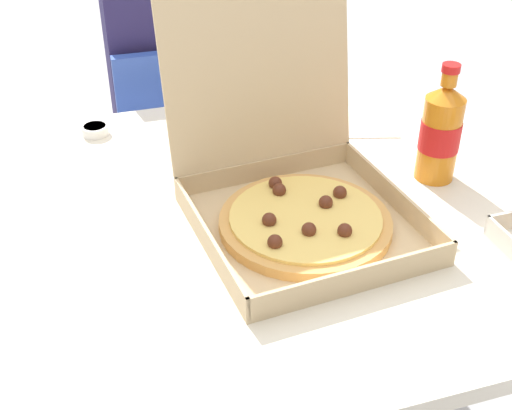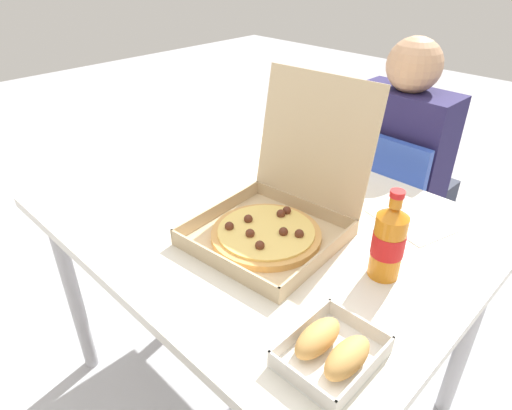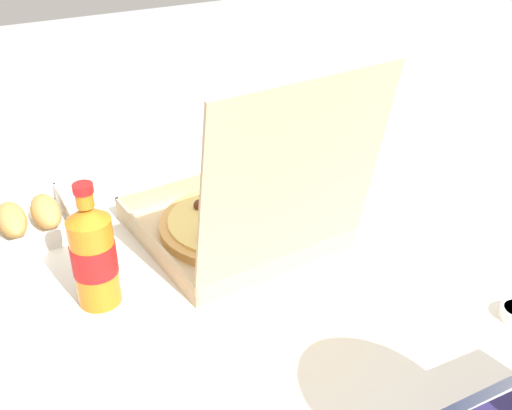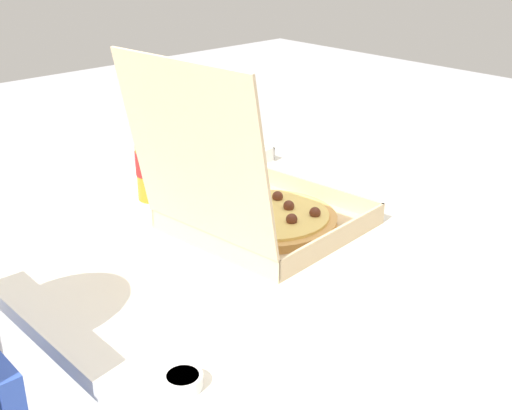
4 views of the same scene
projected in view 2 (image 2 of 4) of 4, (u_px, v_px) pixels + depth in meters
ground_plane at (259, 383)px, 1.65m from camera, size 10.00×10.00×0.00m
dining_table at (260, 237)px, 1.31m from camera, size 1.20×0.92×0.75m
chair at (388, 210)px, 1.80m from camera, size 0.41×0.41×0.83m
diner_person at (404, 159)px, 1.73m from camera, size 0.36×0.41×1.15m
pizza_box_open at (276, 216)px, 1.16m from camera, size 0.38×0.44×0.39m
bread_side_box at (332, 349)px, 0.82m from camera, size 0.15×0.19×0.06m
cola_bottle at (389, 241)px, 0.99m from camera, size 0.07×0.07×0.22m
paper_menu at (410, 220)px, 1.24m from camera, size 0.24×0.20×0.00m
dipping_sauce_cup at (292, 152)px, 1.61m from camera, size 0.06×0.06×0.02m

